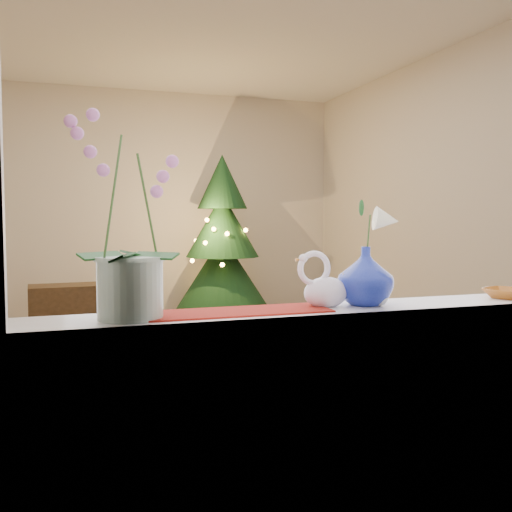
{
  "coord_description": "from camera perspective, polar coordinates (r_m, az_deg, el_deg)",
  "views": [
    {
      "loc": [
        -0.89,
        -4.19,
        1.24
      ],
      "look_at": [
        0.04,
        -1.4,
        1.04
      ],
      "focal_mm": 40.0,
      "sensor_mm": 36.0,
      "label": 1
    }
  ],
  "objects": [
    {
      "name": "amber_dish",
      "position": [
        2.46,
        23.69,
        -3.5
      ],
      "size": [
        0.18,
        0.18,
        0.03
      ],
      "primitive_type": "imported",
      "rotation": [
        0.0,
        0.0,
        0.39
      ],
      "color": "#A1591D",
      "rests_on": "windowsill"
    },
    {
      "name": "windowsill",
      "position": [
        2.05,
        7.49,
        -5.67
      ],
      "size": [
        2.2,
        0.26,
        0.04
      ],
      "primitive_type": "cube",
      "color": "white",
      "rests_on": "window_apron"
    },
    {
      "name": "paperweight",
      "position": [
        2.1,
        12.14,
        -3.97
      ],
      "size": [
        0.09,
        0.09,
        0.07
      ],
      "primitive_type": "sphere",
      "rotation": [
        0.0,
        0.0,
        -0.41
      ],
      "color": "silver",
      "rests_on": "windowsill"
    },
    {
      "name": "ceiling",
      "position": [
        4.53,
        -6.62,
        22.65
      ],
      "size": [
        5.0,
        5.0,
        0.0
      ],
      "primitive_type": "plane",
      "color": "white",
      "rests_on": "wall_back"
    },
    {
      "name": "wall_right",
      "position": [
        5.24,
        18.48,
        4.85
      ],
      "size": [
        0.1,
        5.0,
        2.7
      ],
      "primitive_type": "cube",
      "color": "beige",
      "rests_on": "ground"
    },
    {
      "name": "blue_vase",
      "position": [
        2.11,
        10.9,
        -1.53
      ],
      "size": [
        0.3,
        0.3,
        0.25
      ],
      "primitive_type": "imported",
      "rotation": [
        0.0,
        0.0,
        0.36
      ],
      "color": "navy",
      "rests_on": "windowsill"
    },
    {
      "name": "lily",
      "position": [
        2.1,
        10.97,
        4.31
      ],
      "size": [
        0.14,
        0.08,
        0.18
      ],
      "primitive_type": null,
      "color": "silver",
      "rests_on": "blue_vase"
    },
    {
      "name": "side_table",
      "position": [
        5.79,
        -17.83,
        -5.69
      ],
      "size": [
        0.82,
        0.44,
        0.6
      ],
      "primitive_type": "cube",
      "rotation": [
        0.0,
        0.0,
        0.05
      ],
      "color": "black",
      "rests_on": "ground"
    },
    {
      "name": "wall_back",
      "position": [
        6.75,
        -10.88,
        4.7
      ],
      "size": [
        4.5,
        0.1,
        2.7
      ],
      "primitive_type": "cube",
      "color": "beige",
      "rests_on": "ground"
    },
    {
      "name": "wall_front",
      "position": [
        1.91,
        9.32,
        7.15
      ],
      "size": [
        4.5,
        0.1,
        2.7
      ],
      "primitive_type": "cube",
      "color": "beige",
      "rests_on": "ground"
    },
    {
      "name": "xmas_tree",
      "position": [
        6.28,
        -3.37,
        1.33
      ],
      "size": [
        1.16,
        1.16,
        1.93
      ],
      "primitive_type": null,
      "rotation": [
        0.0,
        0.0,
        -0.1
      ],
      "color": "black",
      "rests_on": "ground"
    },
    {
      "name": "orchid_pot",
      "position": [
        1.82,
        -12.58,
        3.99
      ],
      "size": [
        0.28,
        0.28,
        0.65
      ],
      "primitive_type": null,
      "rotation": [
        0.0,
        0.0,
        -0.34
      ],
      "color": "silver",
      "rests_on": "windowsill"
    },
    {
      "name": "window_apron",
      "position": [
        2.1,
        8.5,
        -18.52
      ],
      "size": [
        2.2,
        0.08,
        0.88
      ],
      "primitive_type": "cube",
      "color": "white",
      "rests_on": "ground"
    },
    {
      "name": "ground",
      "position": [
        4.46,
        -6.35,
        -12.32
      ],
      "size": [
        5.0,
        5.0,
        0.0
      ],
      "primitive_type": "plane",
      "color": "#3C2618",
      "rests_on": "ground"
    },
    {
      "name": "swan",
      "position": [
        2.05,
        7.02,
        -2.44
      ],
      "size": [
        0.23,
        0.11,
        0.19
      ],
      "primitive_type": null,
      "rotation": [
        0.0,
        0.0,
        0.02
      ],
      "color": "white",
      "rests_on": "windowsill"
    },
    {
      "name": "runner",
      "position": [
        1.92,
        -2.84,
        -5.63
      ],
      "size": [
        0.7,
        0.2,
        0.01
      ],
      "primitive_type": "cube",
      "color": "maroon",
      "rests_on": "windowsill"
    },
    {
      "name": "window_frame",
      "position": [
        1.99,
        9.01,
        17.22
      ],
      "size": [
        2.22,
        0.06,
        1.6
      ],
      "primitive_type": null,
      "color": "white",
      "rests_on": "windowsill"
    }
  ]
}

